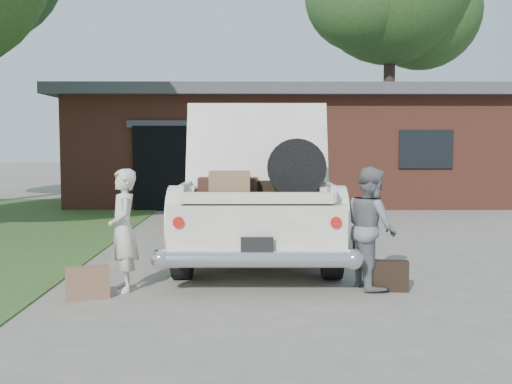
{
  "coord_description": "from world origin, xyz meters",
  "views": [
    {
      "loc": [
        -0.09,
        -7.56,
        1.78
      ],
      "look_at": [
        0.0,
        0.6,
        1.1
      ],
      "focal_mm": 42.0,
      "sensor_mm": 36.0,
      "label": 1
    }
  ],
  "objects": [
    {
      "name": "ground",
      "position": [
        0.0,
        0.0,
        0.0
      ],
      "size": [
        90.0,
        90.0,
        0.0
      ],
      "primitive_type": "plane",
      "color": "gray",
      "rests_on": "ground"
    },
    {
      "name": "house",
      "position": [
        0.98,
        11.47,
        1.67
      ],
      "size": [
        12.8,
        7.8,
        3.3
      ],
      "color": "brown",
      "rests_on": "ground"
    },
    {
      "name": "sedan",
      "position": [
        0.03,
        1.99,
        0.83
      ],
      "size": [
        2.28,
        5.7,
        2.3
      ],
      "rotation": [
        0.0,
        0.0,
        -0.01
      ],
      "color": "white",
      "rests_on": "ground"
    },
    {
      "name": "woman_left",
      "position": [
        -1.6,
        -0.48,
        0.73
      ],
      "size": [
        0.5,
        0.62,
        1.47
      ],
      "primitive_type": "imported",
      "rotation": [
        0.0,
        0.0,
        -1.26
      ],
      "color": "beige",
      "rests_on": "ground"
    },
    {
      "name": "woman_right",
      "position": [
        1.39,
        -0.35,
        0.74
      ],
      "size": [
        0.71,
        0.83,
        1.49
      ],
      "primitive_type": "imported",
      "rotation": [
        0.0,
        0.0,
        1.8
      ],
      "color": "slate",
      "rests_on": "ground"
    },
    {
      "name": "suitcase_left",
      "position": [
        -1.93,
        -0.85,
        0.19
      ],
      "size": [
        0.5,
        0.3,
        0.37
      ],
      "primitive_type": "cube",
      "rotation": [
        0.0,
        0.0,
        0.34
      ],
      "color": "#865D44",
      "rests_on": "ground"
    },
    {
      "name": "suitcase_right",
      "position": [
        1.57,
        -0.52,
        0.18
      ],
      "size": [
        0.49,
        0.21,
        0.37
      ],
      "primitive_type": "cube",
      "rotation": [
        0.0,
        0.0,
        -0.11
      ],
      "color": "black",
      "rests_on": "ground"
    }
  ]
}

